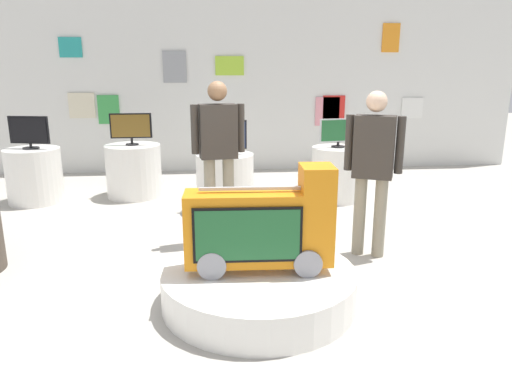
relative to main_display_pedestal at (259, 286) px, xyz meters
name	(u,v)px	position (x,y,z in m)	size (l,w,h in m)	color
ground_plane	(242,274)	(-0.10, 0.55, -0.14)	(30.00, 30.00, 0.00)	#B2ADA3
back_wall_display	(224,82)	(-0.10, 5.24, 1.46)	(10.88, 0.13, 3.21)	silver
main_display_pedestal	(259,286)	(0.00, 0.00, 0.00)	(1.56, 1.56, 0.29)	white
novelty_firetruck_tv	(262,229)	(0.02, -0.01, 0.49)	(1.16, 0.40, 0.84)	gray
display_pedestal_left_rear	(225,183)	(-0.18, 2.60, 0.24)	(0.75, 0.75, 0.76)	white
tv_on_left_rear	(224,136)	(-0.18, 2.59, 0.85)	(0.58, 0.22, 0.44)	black
display_pedestal_center_rear	(34,176)	(-2.84, 3.28, 0.24)	(0.75, 0.75, 0.76)	white
tv_on_center_rear	(29,132)	(-2.84, 3.27, 0.86)	(0.56, 0.22, 0.45)	black
display_pedestal_right_rear	(337,174)	(1.43, 3.00, 0.24)	(0.72, 0.72, 0.76)	white
tv_on_right_rear	(339,132)	(1.42, 2.99, 0.84)	(0.55, 0.19, 0.40)	black
display_pedestal_far_right	(134,171)	(-1.50, 3.47, 0.24)	(0.80, 0.80, 0.76)	white
tv_on_far_right	(131,127)	(-1.50, 3.47, 0.88)	(0.59, 0.18, 0.46)	black
shopper_browsing_near_truck	(373,162)	(1.21, 0.91, 0.81)	(0.52, 0.34, 1.64)	gray
shopper_browsing_rear	(218,151)	(-0.28, 1.41, 0.87)	(0.55, 0.25, 1.72)	gray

